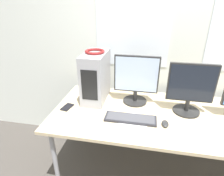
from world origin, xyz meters
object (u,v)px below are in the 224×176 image
headphones (95,51)px  monitor_right_near (190,89)px  pc_tower (96,77)px  keyboard (130,119)px  mouse (165,124)px  cell_phone (67,107)px  monitor_main (136,79)px

headphones → monitor_right_near: size_ratio=0.40×
pc_tower → keyboard: (0.38, -0.31, -0.22)m
headphones → pc_tower: bearing=-90.0°
headphones → mouse: size_ratio=1.88×
headphones → keyboard: bearing=-39.8°
monitor_right_near → cell_phone: bearing=-172.8°
monitor_right_near → cell_phone: size_ratio=3.23×
headphones → cell_phone: (-0.22, -0.23, -0.48)m
pc_tower → cell_phone: bearing=-133.3°
mouse → cell_phone: 0.88m
monitor_right_near → keyboard: bearing=-155.5°
monitor_main → mouse: bearing=-51.3°
pc_tower → monitor_right_near: pc_tower is taller
headphones → cell_phone: headphones is taller
monitor_main → cell_phone: monitor_main is taller
headphones → monitor_main: headphones is taller
pc_tower → headphones: (-0.00, 0.00, 0.25)m
monitor_main → monitor_right_near: bearing=-11.7°
cell_phone → mouse: bearing=3.9°
pc_tower → cell_phone: size_ratio=3.37×
pc_tower → headphones: bearing=90.0°
mouse → cell_phone: (-0.88, 0.10, -0.01)m
monitor_right_near → cell_phone: (-1.07, -0.14, -0.22)m
keyboard → mouse: size_ratio=4.47×
mouse → cell_phone: size_ratio=0.69×
monitor_right_near → mouse: bearing=-129.4°
monitor_main → monitor_right_near: 0.48m
headphones → mouse: bearing=-27.2°
headphones → keyboard: size_ratio=0.42×
headphones → monitor_main: (0.39, -0.00, -0.24)m
pc_tower → keyboard: size_ratio=1.10×
monitor_main → keyboard: bearing=-92.0°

